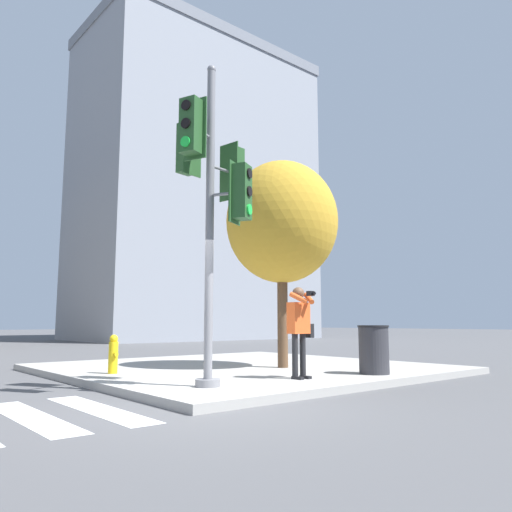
% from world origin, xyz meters
% --- Properties ---
extents(ground_plane, '(160.00, 160.00, 0.00)m').
position_xyz_m(ground_plane, '(0.00, 0.00, 0.00)').
color(ground_plane, '#4C4C4F').
extents(sidewalk_corner, '(8.00, 8.00, 0.14)m').
position_xyz_m(sidewalk_corner, '(3.50, 3.50, 0.07)').
color(sidewalk_corner, '#9E9B96').
rests_on(sidewalk_corner, ground_plane).
extents(traffic_signal_pole, '(1.45, 1.42, 5.43)m').
position_xyz_m(traffic_signal_pole, '(0.66, 0.79, 3.49)').
color(traffic_signal_pole, slate).
rests_on(traffic_signal_pole, sidewalk_corner).
extents(person_photographer, '(0.58, 0.54, 1.66)m').
position_xyz_m(person_photographer, '(2.57, 0.66, 1.14)').
color(person_photographer, black).
rests_on(person_photographer, sidewalk_corner).
extents(street_tree, '(2.62, 2.62, 4.80)m').
position_xyz_m(street_tree, '(3.88, 2.50, 3.49)').
color(street_tree, brown).
rests_on(street_tree, sidewalk_corner).
extents(fire_hydrant, '(0.19, 0.25, 0.77)m').
position_xyz_m(fire_hydrant, '(0.36, 3.72, 0.52)').
color(fire_hydrant, yellow).
rests_on(fire_hydrant, sidewalk_corner).
extents(trash_bin, '(0.62, 0.62, 0.96)m').
position_xyz_m(trash_bin, '(4.29, 0.29, 0.62)').
color(trash_bin, '#2D2D33').
rests_on(trash_bin, sidewalk_corner).
extents(building_right, '(16.69, 9.22, 21.52)m').
position_xyz_m(building_right, '(15.80, 24.13, 10.77)').
color(building_right, gray).
rests_on(building_right, ground_plane).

